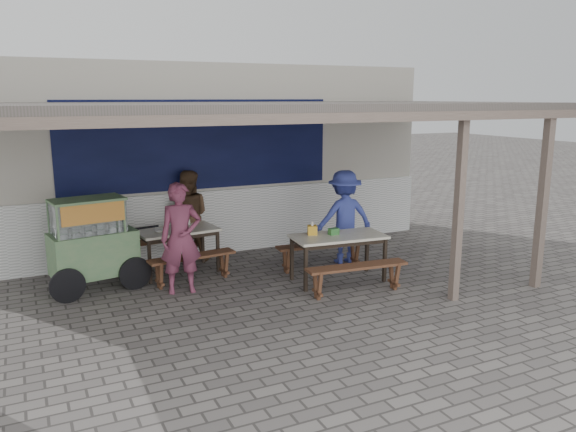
% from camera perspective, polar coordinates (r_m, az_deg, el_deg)
% --- Properties ---
extents(ground, '(60.00, 60.00, 0.00)m').
position_cam_1_polar(ground, '(8.08, -0.72, -8.96)').
color(ground, '#66605C').
rests_on(ground, ground).
extents(back_wall, '(9.00, 1.28, 3.50)m').
position_cam_1_polar(back_wall, '(10.96, -8.68, 5.72)').
color(back_wall, '#BBB4A7').
rests_on(back_wall, ground).
extents(warung_roof, '(9.00, 4.21, 2.81)m').
position_cam_1_polar(warung_roof, '(8.38, -3.30, 10.77)').
color(warung_roof, '#4F4644').
rests_on(warung_roof, ground).
extents(table_left, '(1.37, 0.89, 0.75)m').
position_cam_1_polar(table_left, '(9.49, -11.21, -1.76)').
color(table_left, white).
rests_on(table_left, ground).
extents(bench_left_street, '(1.42, 0.43, 0.45)m').
position_cam_1_polar(bench_left_street, '(9.01, -9.68, -4.66)').
color(bench_left_street, brown).
rests_on(bench_left_street, ground).
extents(bench_left_wall, '(1.42, 0.43, 0.45)m').
position_cam_1_polar(bench_left_wall, '(10.15, -12.41, -2.88)').
color(bench_left_wall, brown).
rests_on(bench_left_wall, ground).
extents(table_right, '(1.53, 0.85, 0.75)m').
position_cam_1_polar(table_right, '(8.92, 5.14, -2.45)').
color(table_right, white).
rests_on(table_right, ground).
extents(bench_right_street, '(1.59, 0.43, 0.45)m').
position_cam_1_polar(bench_right_street, '(8.44, 7.03, -5.67)').
color(bench_right_street, brown).
rests_on(bench_right_street, ground).
extents(bench_right_wall, '(1.59, 0.43, 0.45)m').
position_cam_1_polar(bench_right_wall, '(9.59, 3.42, -3.45)').
color(bench_right_wall, brown).
rests_on(bench_right_wall, ground).
extents(vendor_cart, '(1.72, 0.91, 1.42)m').
position_cam_1_polar(vendor_cart, '(8.94, -19.27, -2.40)').
color(vendor_cart, '#6C875A').
rests_on(vendor_cart, ground).
extents(patron_street_side, '(0.66, 0.49, 1.67)m').
position_cam_1_polar(patron_street_side, '(8.49, -10.83, -2.24)').
color(patron_street_side, '#76334C').
rests_on(patron_street_side, ground).
extents(patron_wall_side, '(0.95, 0.84, 1.63)m').
position_cam_1_polar(patron_wall_side, '(10.16, -10.15, 0.02)').
color(patron_wall_side, brown).
rests_on(patron_wall_side, ground).
extents(patron_right_table, '(1.14, 0.75, 1.65)m').
position_cam_1_polar(patron_right_table, '(9.92, 5.72, -0.10)').
color(patron_right_table, '#3945A4').
rests_on(patron_right_table, ground).
extents(tissue_box, '(0.19, 0.19, 0.15)m').
position_cam_1_polar(tissue_box, '(8.92, 2.48, -1.43)').
color(tissue_box, gold).
rests_on(tissue_box, table_right).
extents(donation_box, '(0.16, 0.11, 0.10)m').
position_cam_1_polar(donation_box, '(8.93, 4.65, -1.57)').
color(donation_box, '#347535').
rests_on(donation_box, table_right).
extents(condiment_jar, '(0.08, 0.08, 0.09)m').
position_cam_1_polar(condiment_jar, '(9.78, -10.14, -0.58)').
color(condiment_jar, silver).
rests_on(condiment_jar, table_left).
extents(condiment_bowl, '(0.20, 0.20, 0.04)m').
position_cam_1_polar(condiment_bowl, '(9.35, -12.96, -1.43)').
color(condiment_bowl, silver).
rests_on(condiment_bowl, table_left).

